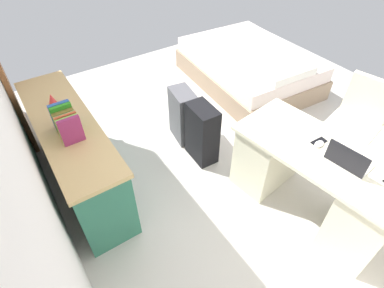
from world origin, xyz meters
name	(u,v)px	position (x,y,z in m)	size (l,w,h in m)	color
ground_plane	(234,142)	(0.00, 0.00, 0.00)	(5.22, 5.22, 0.00)	beige
wall_back	(0,115)	(0.00, 2.06, 1.28)	(4.22, 0.10, 2.57)	white
desk	(313,180)	(-1.08, 0.04, 0.39)	(1.52, 0.85, 0.74)	beige
office_chair	(352,128)	(-0.85, -0.84, 0.42)	(0.55, 0.55, 0.94)	black
credenza	(75,153)	(0.40, 1.68, 0.40)	(1.80, 0.48, 0.80)	#2D7056
bed	(249,67)	(0.94, -1.03, 0.24)	(1.99, 1.53, 0.58)	gray
suitcase_black	(202,133)	(0.03, 0.45, 0.33)	(0.36, 0.22, 0.67)	black
suitcase_spare_grey	(183,115)	(0.43, 0.44, 0.31)	(0.36, 0.22, 0.63)	#4C4C51
laptop	(348,160)	(-1.27, 0.02, 0.79)	(0.34, 0.26, 0.21)	silver
computer_mouse	(319,144)	(-1.01, 0.01, 0.75)	(0.06, 0.10, 0.03)	white
cell_phone_by_mouse	(319,142)	(-0.98, -0.02, 0.74)	(0.07, 0.14, 0.01)	black
book_row	(66,122)	(0.22, 1.68, 0.91)	(0.32, 0.17, 0.24)	#872854
figurine_small	(52,99)	(0.71, 1.68, 0.85)	(0.08, 0.08, 0.11)	red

